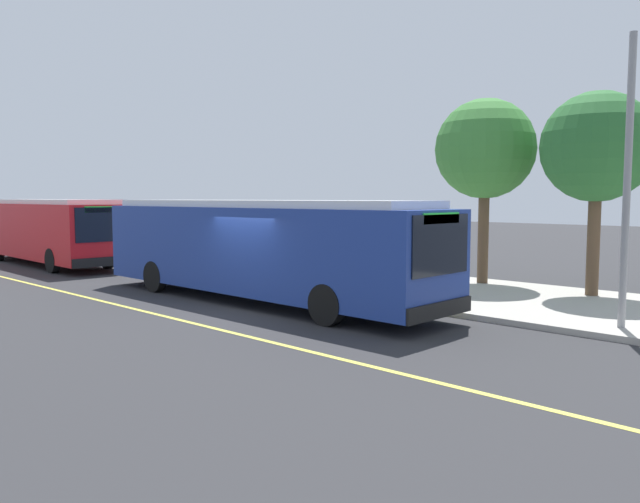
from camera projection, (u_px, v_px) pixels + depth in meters
name	position (u px, v px, depth m)	size (l,w,h in m)	color
ground_plane	(252.00, 309.00, 16.79)	(120.00, 120.00, 0.00)	#2B2B2D
sidewalk_curb	(388.00, 284.00, 21.09)	(44.00, 6.40, 0.15)	#A8A399
lane_stripe_center	(183.00, 321.00, 15.21)	(36.00, 0.14, 0.01)	#E0D64C
transit_bus_main	(258.00, 246.00, 17.99)	(12.52, 2.62, 2.95)	navy
transit_bus_second	(49.00, 229.00, 28.05)	(11.25, 2.95, 2.95)	red
bus_shelter	(336.00, 229.00, 22.10)	(2.90, 1.60, 2.48)	#333338
waiting_bench	(334.00, 265.00, 22.08)	(1.60, 0.48, 0.95)	brown
route_sign_post	(348.00, 233.00, 18.69)	(0.44, 0.08, 2.80)	#333338
pedestrian_commuter	(310.00, 252.00, 21.97)	(0.24, 0.40, 1.69)	#282D47
street_tree_near_shelter	(485.00, 150.00, 20.59)	(3.31, 3.31, 6.15)	brown
street_tree_upstreet	(597.00, 148.00, 17.90)	(3.20, 3.20, 5.94)	brown
utility_pole	(627.00, 182.00, 13.44)	(0.16, 0.16, 6.40)	gray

